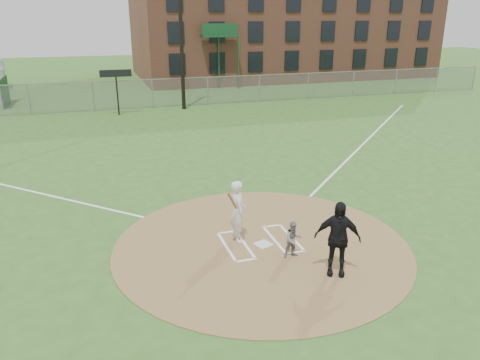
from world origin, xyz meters
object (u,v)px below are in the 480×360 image
object	(u,v)px
home_plate	(263,244)
catcher	(293,239)
umpire	(337,238)
batter_at_plate	(238,211)

from	to	relation	value
home_plate	catcher	size ratio (longest dim) A/B	0.43
umpire	batter_at_plate	size ratio (longest dim) A/B	1.07
batter_at_plate	home_plate	bearing A→B (deg)	-41.14
catcher	home_plate	bearing A→B (deg)	119.21
umpire	batter_at_plate	xyz separation A→B (m)	(-1.78, 2.52, -0.06)
umpire	batter_at_plate	distance (m)	3.08
catcher	umpire	world-z (taller)	umpire
batter_at_plate	umpire	bearing A→B (deg)	-54.72
catcher	umpire	distance (m)	1.39
batter_at_plate	catcher	bearing A→B (deg)	-50.94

